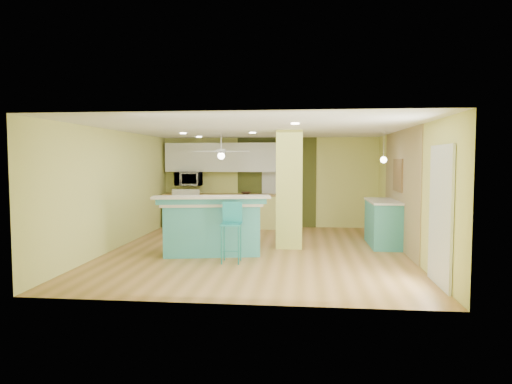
% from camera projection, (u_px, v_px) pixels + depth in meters
% --- Properties ---
extents(floor, '(6.00, 7.00, 0.01)m').
position_uv_depth(floor, '(257.00, 251.00, 9.41)').
color(floor, olive).
rests_on(floor, ground).
extents(ceiling, '(6.00, 7.00, 0.01)m').
position_uv_depth(ceiling, '(257.00, 129.00, 9.23)').
color(ceiling, white).
rests_on(ceiling, wall_back).
extents(wall_back, '(6.00, 0.01, 2.50)m').
position_uv_depth(wall_back, '(270.00, 182.00, 12.80)').
color(wall_back, '#DDDF77').
rests_on(wall_back, floor).
extents(wall_front, '(6.00, 0.01, 2.50)m').
position_uv_depth(wall_front, '(229.00, 209.00, 5.84)').
color(wall_front, '#DDDF77').
rests_on(wall_front, floor).
extents(wall_left, '(0.01, 7.00, 2.50)m').
position_uv_depth(wall_left, '(116.00, 190.00, 9.63)').
color(wall_left, '#DDDF77').
rests_on(wall_left, floor).
extents(wall_right, '(0.01, 7.00, 2.50)m').
position_uv_depth(wall_right, '(408.00, 192.00, 9.01)').
color(wall_right, '#DDDF77').
rests_on(wall_right, floor).
extents(wood_panel, '(0.02, 3.40, 2.50)m').
position_uv_depth(wood_panel, '(401.00, 190.00, 9.61)').
color(wood_panel, '#917B53').
rests_on(wood_panel, floor).
extents(olive_accent, '(2.20, 0.02, 2.50)m').
position_uv_depth(olive_accent, '(277.00, 182.00, 12.76)').
color(olive_accent, '#484D1F').
rests_on(olive_accent, floor).
extents(interior_door, '(0.82, 0.05, 2.00)m').
position_uv_depth(interior_door, '(277.00, 191.00, 12.75)').
color(interior_door, silver).
rests_on(interior_door, floor).
extents(french_door, '(0.04, 1.08, 2.10)m').
position_uv_depth(french_door, '(440.00, 216.00, 6.75)').
color(french_door, white).
rests_on(french_door, floor).
extents(column, '(0.55, 0.55, 2.50)m').
position_uv_depth(column, '(289.00, 189.00, 9.75)').
color(column, '#C4C95D').
rests_on(column, floor).
extents(kitchen_run, '(3.25, 0.63, 0.94)m').
position_uv_depth(kitchen_run, '(222.00, 211.00, 12.68)').
color(kitchen_run, '#DEDC74').
rests_on(kitchen_run, floor).
extents(stove, '(0.76, 0.66, 1.08)m').
position_uv_depth(stove, '(189.00, 211.00, 12.77)').
color(stove, silver).
rests_on(stove, floor).
extents(upper_cabinets, '(3.20, 0.34, 0.80)m').
position_uv_depth(upper_cabinets, '(223.00, 157.00, 12.70)').
color(upper_cabinets, white).
rests_on(upper_cabinets, wall_back).
extents(microwave, '(0.70, 0.48, 0.39)m').
position_uv_depth(microwave, '(188.00, 179.00, 12.72)').
color(microwave, silver).
rests_on(microwave, wall_back).
extents(ceiling_fan, '(1.41, 1.41, 0.61)m').
position_uv_depth(ceiling_fan, '(221.00, 152.00, 11.36)').
color(ceiling_fan, silver).
rests_on(ceiling_fan, ceiling).
extents(pendant_lamp, '(0.14, 0.14, 0.69)m').
position_uv_depth(pendant_lamp, '(384.00, 160.00, 9.75)').
color(pendant_lamp, silver).
rests_on(pendant_lamp, ceiling).
extents(wall_decor, '(0.03, 0.90, 0.70)m').
position_uv_depth(wall_decor, '(398.00, 175.00, 9.79)').
color(wall_decor, brown).
rests_on(wall_decor, wood_panel).
extents(peninsula, '(2.29, 1.56, 1.19)m').
position_uv_depth(peninsula, '(212.00, 226.00, 9.13)').
color(peninsula, teal).
rests_on(peninsula, floor).
extents(bar_stool, '(0.37, 0.37, 1.11)m').
position_uv_depth(bar_stool, '(232.00, 222.00, 8.36)').
color(bar_stool, teal).
rests_on(bar_stool, floor).
extents(side_counter, '(0.66, 1.55, 1.00)m').
position_uv_depth(side_counter, '(383.00, 223.00, 10.00)').
color(side_counter, teal).
rests_on(side_counter, floor).
extents(fruit_bowl, '(0.28, 0.28, 0.07)m').
position_uv_depth(fruit_bowl, '(246.00, 193.00, 12.50)').
color(fruit_bowl, '#3D2419').
rests_on(fruit_bowl, kitchen_run).
extents(canister, '(0.14, 0.14, 0.15)m').
position_uv_depth(canister, '(206.00, 199.00, 9.05)').
color(canister, yellow).
rests_on(canister, peninsula).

